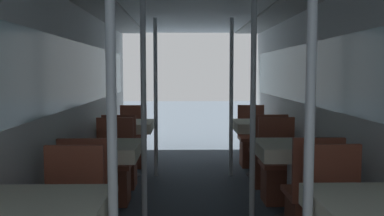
{
  "coord_description": "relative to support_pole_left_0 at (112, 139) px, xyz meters",
  "views": [
    {
      "loc": [
        -0.15,
        -1.26,
        1.45
      ],
      "look_at": [
        -0.06,
        2.95,
        1.1
      ],
      "focal_mm": 40.0,
      "sensor_mm": 36.0,
      "label": 1
    }
  ],
  "objects": [
    {
      "name": "chair_right_far_1",
      "position": [
        1.45,
        2.43,
        -0.8
      ],
      "size": [
        0.41,
        0.41,
        0.93
      ],
      "rotation": [
        0.0,
        0.0,
        3.14
      ],
      "color": "brown",
      "rests_on": "ground_plane"
    },
    {
      "name": "dining_table_right_2",
      "position": [
        1.45,
        3.66,
        -0.44
      ],
      "size": [
        0.7,
        0.7,
        0.76
      ],
      "color": "#4C4C51",
      "rests_on": "ground_plane"
    },
    {
      "name": "dining_table_left_1",
      "position": [
        -0.4,
        1.83,
        -0.44
      ],
      "size": [
        0.7,
        0.7,
        0.76
      ],
      "color": "#4C4C51",
      "rests_on": "ground_plane"
    },
    {
      "name": "support_pole_right_1",
      "position": [
        1.05,
        1.83,
        0.0
      ],
      "size": [
        0.05,
        0.05,
        2.19
      ],
      "color": "silver",
      "rests_on": "ground_plane"
    },
    {
      "name": "chair_right_near_1",
      "position": [
        1.45,
        1.23,
        -0.8
      ],
      "size": [
        0.41,
        0.41,
        0.93
      ],
      "color": "brown",
      "rests_on": "ground_plane"
    },
    {
      "name": "support_pole_left_0",
      "position": [
        0.0,
        0.0,
        0.0
      ],
      "size": [
        0.05,
        0.05,
        2.19
      ],
      "color": "silver",
      "rests_on": "ground_plane"
    },
    {
      "name": "chair_right_near_2",
      "position": [
        1.45,
        3.06,
        -0.8
      ],
      "size": [
        0.41,
        0.41,
        0.93
      ],
      "color": "brown",
      "rests_on": "ground_plane"
    },
    {
      "name": "chair_left_far_2",
      "position": [
        -0.4,
        4.27,
        -0.8
      ],
      "size": [
        0.41,
        0.41,
        0.93
      ],
      "rotation": [
        0.0,
        0.0,
        3.14
      ],
      "color": "brown",
      "rests_on": "ground_plane"
    },
    {
      "name": "chair_right_far_2",
      "position": [
        1.45,
        4.27,
        -0.8
      ],
      "size": [
        0.41,
        0.41,
        0.93
      ],
      "rotation": [
        0.0,
        0.0,
        3.14
      ],
      "color": "brown",
      "rests_on": "ground_plane"
    },
    {
      "name": "wall_right",
      "position": [
        1.88,
        1.94,
        0.05
      ],
      "size": [
        0.05,
        8.63,
        2.19
      ],
      "color": "silver",
      "rests_on": "ground_plane"
    },
    {
      "name": "chair_left_near_2",
      "position": [
        -0.4,
        3.06,
        -0.8
      ],
      "size": [
        0.41,
        0.41,
        0.93
      ],
      "color": "brown",
      "rests_on": "ground_plane"
    },
    {
      "name": "wall_left",
      "position": [
        -0.83,
        1.94,
        0.05
      ],
      "size": [
        0.05,
        8.63,
        2.19
      ],
      "color": "silver",
      "rests_on": "ground_plane"
    },
    {
      "name": "chair_left_far_1",
      "position": [
        -0.4,
        2.43,
        -0.8
      ],
      "size": [
        0.41,
        0.41,
        0.93
      ],
      "rotation": [
        0.0,
        0.0,
        3.14
      ],
      "color": "brown",
      "rests_on": "ground_plane"
    },
    {
      "name": "dining_table_left_2",
      "position": [
        -0.4,
        3.66,
        -0.44
      ],
      "size": [
        0.7,
        0.7,
        0.76
      ],
      "color": "#4C4C51",
      "rests_on": "ground_plane"
    },
    {
      "name": "support_pole_left_2",
      "position": [
        0.0,
        3.66,
        0.0
      ],
      "size": [
        0.05,
        0.05,
        2.19
      ],
      "color": "silver",
      "rests_on": "ground_plane"
    },
    {
      "name": "support_pole_right_0",
      "position": [
        1.05,
        0.0,
        0.0
      ],
      "size": [
        0.05,
        0.05,
        2.19
      ],
      "color": "silver",
      "rests_on": "ground_plane"
    },
    {
      "name": "dining_table_right_1",
      "position": [
        1.45,
        1.83,
        -0.44
      ],
      "size": [
        0.7,
        0.7,
        0.76
      ],
      "color": "#4C4C51",
      "rests_on": "ground_plane"
    },
    {
      "name": "support_pole_right_2",
      "position": [
        1.05,
        3.66,
        0.0
      ],
      "size": [
        0.05,
        0.05,
        2.19
      ],
      "color": "silver",
      "rests_on": "ground_plane"
    },
    {
      "name": "chair_left_near_1",
      "position": [
        -0.4,
        1.23,
        -0.8
      ],
      "size": [
        0.41,
        0.41,
        0.93
      ],
      "color": "brown",
      "rests_on": "ground_plane"
    },
    {
      "name": "support_pole_left_1",
      "position": [
        0.0,
        1.83,
        0.0
      ],
      "size": [
        0.05,
        0.05,
        2.19
      ],
      "color": "silver",
      "rests_on": "ground_plane"
    }
  ]
}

